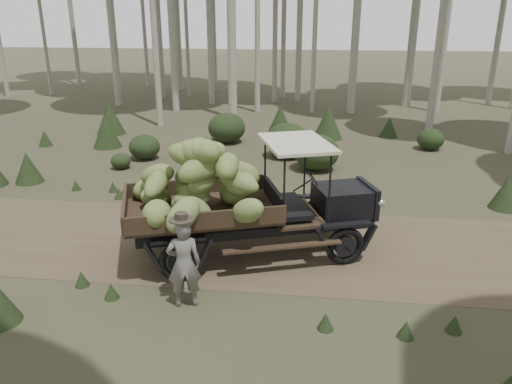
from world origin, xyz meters
TOP-DOWN VIEW (x-y plane):
  - ground at (0.00, 0.00)m, footprint 120.00×120.00m
  - dirt_track at (0.00, 0.00)m, footprint 70.00×4.00m
  - banana_truck at (-0.93, -0.66)m, footprint 5.41×3.50m
  - farmer at (-1.30, -2.51)m, footprint 0.66×0.52m
  - undergrowth at (-0.89, 1.63)m, footprint 22.69×21.09m

SIDE VIEW (x-z plane):
  - ground at x=0.00m, z-range 0.00..0.00m
  - dirt_track at x=0.00m, z-range 0.00..0.01m
  - undergrowth at x=-0.89m, z-range -0.14..1.24m
  - farmer at x=-1.30m, z-range -0.05..1.68m
  - banana_truck at x=-0.93m, z-range 0.21..2.83m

